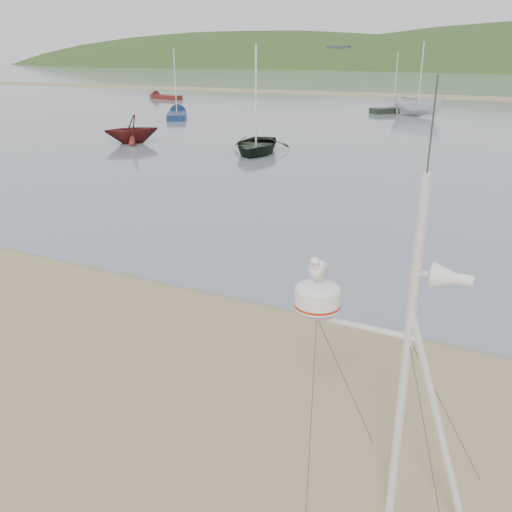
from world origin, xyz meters
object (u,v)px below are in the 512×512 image
at_px(boat_white, 420,88).
at_px(sailboat_blue_near, 178,113).
at_px(boat_red, 130,116).
at_px(boat_dark, 256,111).
at_px(sailboat_dark_mid, 406,110).
at_px(mast_rig, 392,429).
at_px(dinghy_red_far, 159,96).

height_order(boat_white, sailboat_blue_near, sailboat_blue_near).
relative_size(boat_red, boat_white, 0.68).
relative_size(boat_dark, sailboat_dark_mid, 0.79).
height_order(boat_dark, boat_white, boat_white).
height_order(mast_rig, sailboat_blue_near, sailboat_blue_near).
height_order(boat_dark, sailboat_blue_near, sailboat_blue_near).
bearing_deg(sailboat_dark_mid, dinghy_red_far, 173.89).
bearing_deg(boat_white, sailboat_blue_near, 133.77).
distance_m(mast_rig, boat_white, 46.99).
relative_size(mast_rig, boat_red, 1.56).
xyz_separation_m(mast_rig, sailboat_dark_mid, (-10.34, 49.05, -0.95)).
bearing_deg(boat_red, boat_white, 100.59).
xyz_separation_m(mast_rig, boat_white, (-8.71, 46.16, 1.23)).
bearing_deg(boat_dark, sailboat_blue_near, 122.55).
distance_m(boat_dark, sailboat_blue_near, 20.57).
bearing_deg(boat_red, sailboat_blue_near, 152.55).
xyz_separation_m(boat_white, sailboat_blue_near, (-19.18, -9.98, -2.18)).
relative_size(boat_white, dinghy_red_far, 0.83).
bearing_deg(boat_red, dinghy_red_far, 162.19).
xyz_separation_m(boat_white, dinghy_red_far, (-33.08, 6.26, -2.19)).
height_order(sailboat_dark_mid, dinghy_red_far, sailboat_dark_mid).
xyz_separation_m(boat_dark, sailboat_dark_mid, (2.62, 26.86, -2.09)).
relative_size(boat_red, sailboat_blue_near, 0.53).
relative_size(boat_dark, dinghy_red_far, 0.80).
distance_m(mast_rig, sailboat_blue_near, 45.69).
bearing_deg(boat_dark, boat_red, 167.13).
height_order(boat_red, boat_white, boat_white).
relative_size(boat_dark, boat_red, 1.41).
xyz_separation_m(boat_red, boat_white, (12.88, 24.19, 0.78)).
xyz_separation_m(boat_red, sailboat_blue_near, (-6.30, 14.20, -1.40)).
xyz_separation_m(mast_rig, sailboat_blue_near, (-27.90, 36.17, -0.95)).
distance_m(boat_red, boat_white, 27.42).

